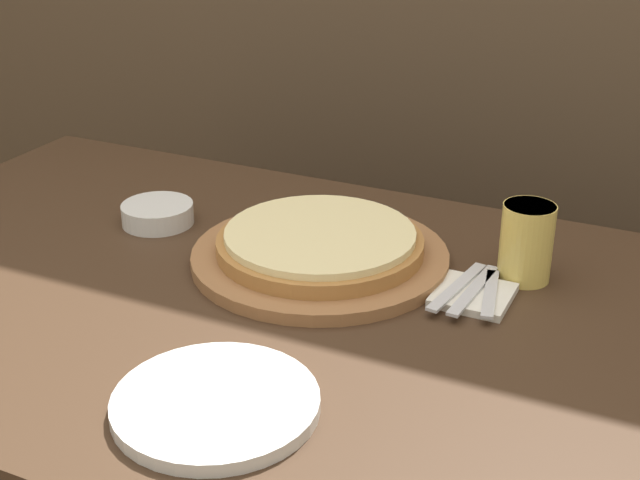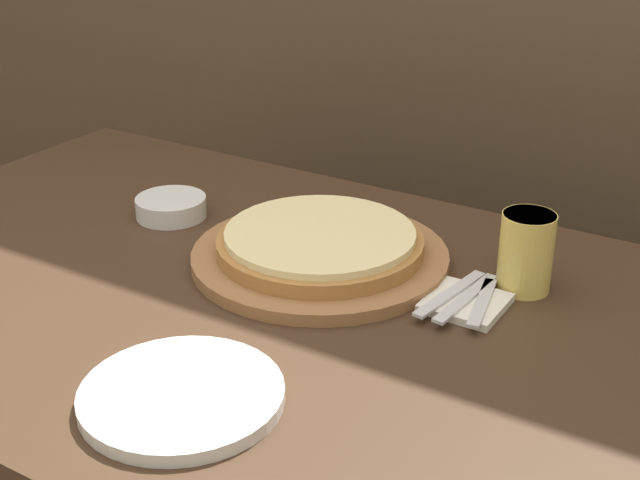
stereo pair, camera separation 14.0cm
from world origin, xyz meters
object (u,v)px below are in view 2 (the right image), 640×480
Objects in this scene: dinner_plate at (182,396)px; fork at (450,294)px; pizza_on_board at (320,249)px; dinner_knife at (466,298)px; spoon at (482,302)px; side_bowl at (171,207)px; beer_glass at (526,249)px.

dinner_plate is 0.44m from fork.
pizza_on_board is at bearing 177.06° from fork.
spoon is at bearing 0.00° from dinner_knife.
side_bowl is 0.56m from fork.
beer_glass reaches higher than dinner_plate.
pizza_on_board is 0.26m from dinner_knife.
fork and spoon have the same top height.
fork is 1.00× the size of dinner_knife.
spoon is (0.05, 0.00, 0.00)m from fork.
dinner_knife is (-0.05, -0.10, -0.05)m from beer_glass.
beer_glass is 0.64m from side_bowl.
beer_glass reaches higher than fork.
beer_glass is 0.83× the size of spoon.
dinner_knife and spoon have the same top height.
spoon is (0.60, -0.03, -0.00)m from side_bowl.
pizza_on_board reaches higher than side_bowl.
fork is at bearing 66.55° from dinner_plate.
fork is at bearing -3.27° from side_bowl.
dinner_knife is at bearing 0.00° from fork.
fork is (0.17, 0.40, 0.01)m from dinner_plate.
beer_glass is at bearing 75.36° from spoon.
dinner_plate is 0.45m from dinner_knife.
pizza_on_board is 0.23m from fork.
dinner_plate is 1.45× the size of fork.
side_bowl reaches higher than dinner_knife.
side_bowl is (-0.38, 0.43, 0.01)m from dinner_plate.
dinner_plate is 1.45× the size of dinner_knife.
beer_glass reaches higher than pizza_on_board.
side_bowl is 0.73× the size of dinner_knife.
beer_glass is (0.31, 0.09, 0.04)m from pizza_on_board.
side_bowl is at bearing 131.51° from dinner_plate.
pizza_on_board is at bearing 177.58° from spoon.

